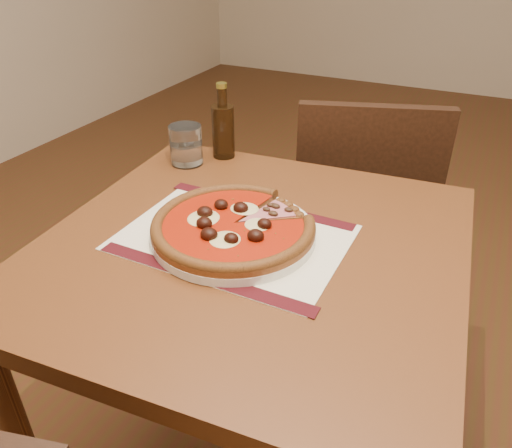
{
  "coord_description": "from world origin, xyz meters",
  "views": [
    {
      "loc": [
        0.16,
        -1.69,
        1.28
      ],
      "look_at": [
        -0.2,
        -0.94,
        0.78
      ],
      "focal_mm": 35.0,
      "sensor_mm": 36.0,
      "label": 1
    }
  ],
  "objects_px": {
    "chair_far": "(361,210)",
    "plate": "(234,233)",
    "pizza": "(233,224)",
    "bottle": "(223,129)",
    "water_glass": "(186,145)",
    "table": "(252,283)"
  },
  "relations": [
    {
      "from": "chair_far",
      "to": "plate",
      "type": "height_order",
      "value": "chair_far"
    },
    {
      "from": "pizza",
      "to": "bottle",
      "type": "relative_size",
      "value": 1.65
    },
    {
      "from": "plate",
      "to": "water_glass",
      "type": "xyz_separation_m",
      "value": [
        -0.27,
        0.26,
        0.04
      ]
    },
    {
      "from": "water_glass",
      "to": "bottle",
      "type": "bearing_deg",
      "value": 51.99
    },
    {
      "from": "chair_far",
      "to": "water_glass",
      "type": "bearing_deg",
      "value": 28.57
    },
    {
      "from": "pizza",
      "to": "bottle",
      "type": "height_order",
      "value": "bottle"
    },
    {
      "from": "table",
      "to": "water_glass",
      "type": "height_order",
      "value": "water_glass"
    },
    {
      "from": "chair_far",
      "to": "water_glass",
      "type": "relative_size",
      "value": 8.72
    },
    {
      "from": "table",
      "to": "bottle",
      "type": "distance_m",
      "value": 0.46
    },
    {
      "from": "chair_far",
      "to": "bottle",
      "type": "distance_m",
      "value": 0.55
    },
    {
      "from": "plate",
      "to": "water_glass",
      "type": "height_order",
      "value": "water_glass"
    },
    {
      "from": "plate",
      "to": "water_glass",
      "type": "bearing_deg",
      "value": 136.16
    },
    {
      "from": "table",
      "to": "plate",
      "type": "distance_m",
      "value": 0.12
    },
    {
      "from": "table",
      "to": "chair_far",
      "type": "height_order",
      "value": "chair_far"
    },
    {
      "from": "chair_far",
      "to": "bottle",
      "type": "height_order",
      "value": "bottle"
    },
    {
      "from": "table",
      "to": "bottle",
      "type": "relative_size",
      "value": 4.39
    },
    {
      "from": "pizza",
      "to": "water_glass",
      "type": "bearing_deg",
      "value": 136.1
    },
    {
      "from": "table",
      "to": "pizza",
      "type": "xyz_separation_m",
      "value": [
        -0.04,
        -0.0,
        0.13
      ]
    },
    {
      "from": "table",
      "to": "water_glass",
      "type": "relative_size",
      "value": 8.52
    },
    {
      "from": "table",
      "to": "pizza",
      "type": "relative_size",
      "value": 2.67
    },
    {
      "from": "table",
      "to": "chair_far",
      "type": "xyz_separation_m",
      "value": [
        0.06,
        0.66,
        -0.15
      ]
    },
    {
      "from": "chair_far",
      "to": "pizza",
      "type": "xyz_separation_m",
      "value": [
        -0.1,
        -0.66,
        0.28
      ]
    }
  ]
}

